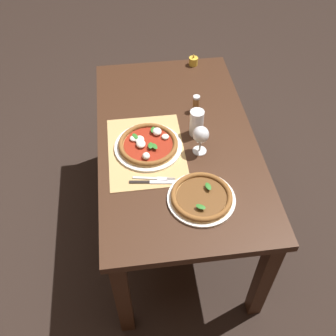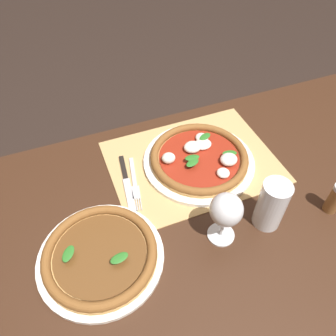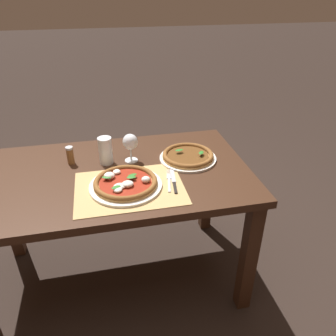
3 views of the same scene
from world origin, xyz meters
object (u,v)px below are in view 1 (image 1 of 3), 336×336
Objects in this scene: fork at (154,178)px; knife at (152,182)px; wine_glass at (201,136)px; votive_candle at (193,61)px; pepper_shaker at (196,103)px; pint_glass at (197,123)px; pizza_near at (148,145)px; pizza_far at (201,197)px.

fork is 0.02m from knife.
wine_glass is 0.77m from votive_candle.
votive_candle reaches higher than knife.
knife is 1.00m from votive_candle.
wine_glass is at bearing -7.55° from votive_candle.
pepper_shaker is at bearing 149.10° from fork.
votive_candle is at bearing 171.34° from pint_glass.
pepper_shaker is at bearing 131.77° from pizza_near.
pepper_shaker is (0.44, -0.06, 0.03)m from votive_candle.
pizza_near is 0.27m from wine_glass.
fork is at bearing 2.24° from pizza_near.
pepper_shaker is at bearing -8.17° from votive_candle.
pizza_near is 3.51× the size of pepper_shaker.
wine_glass is 1.07× the size of pint_glass.
pizza_far is 1.42× the size of knife.
knife is at bearing -55.41° from wine_glass.
votive_candle is at bearing 153.33° from pizza_near.
knife is (0.23, -0.00, -0.02)m from pizza_near.
wine_glass reaches higher than pint_glass.
pepper_shaker is at bearing 170.14° from pint_glass.
wine_glass reaches higher than knife.
pint_glass is at bearing 177.84° from wine_glass.
pizza_far is 3.16× the size of pepper_shaker.
wine_glass reaches higher than pizza_near.
pizza_near is at bearing 179.37° from knife.
pizza_far is 1.54× the size of fork.
wine_glass is (0.06, 0.25, 0.08)m from pizza_near.
pint_glass is (-0.13, 0.00, -0.04)m from wine_glass.
knife is (0.18, -0.25, -0.10)m from wine_glass.
pint_glass reaches higher than fork.
pepper_shaker is (-0.49, 0.29, 0.04)m from knife.
wine_glass is 0.32m from knife.
pepper_shaker is at bearing 173.32° from wine_glass.
pepper_shaker is (-0.18, 0.03, -0.02)m from pint_glass.
pepper_shaker is at bearing 172.14° from pizza_far.
fork is 0.93× the size of knife.
pizza_near is 1.11× the size of pizza_far.
pizza_near is at bearing -102.55° from wine_glass.
votive_candle is 0.74× the size of pepper_shaker.
pizza_far is at bearing -7.99° from votive_candle.
fork is 2.06× the size of pepper_shaker.
pint_glass is 0.63m from votive_candle.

